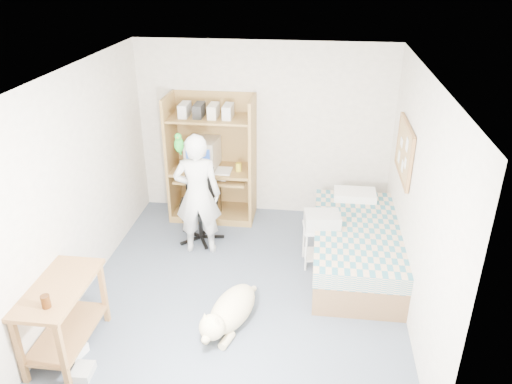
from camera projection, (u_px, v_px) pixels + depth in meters
floor at (244, 287)px, 5.83m from camera, size 4.00×4.00×0.00m
wall_back at (264, 131)px, 7.07m from camera, size 3.60×0.02×2.50m
wall_right at (417, 201)px, 5.08m from camera, size 0.02×4.00×2.50m
wall_left at (81, 182)px, 5.49m from camera, size 0.02×4.00×2.50m
ceiling at (241, 73)px, 4.74m from camera, size 3.60×4.00×0.02m
computer_hutch at (213, 163)px, 7.10m from camera, size 1.20×0.63×1.80m
bed at (356, 246)px, 6.10m from camera, size 1.02×2.02×0.66m
side_desk at (63, 308)px, 4.72m from camera, size 0.50×1.00×0.75m
corkboard at (404, 151)px, 5.80m from camera, size 0.04×0.94×0.66m
office_chair at (200, 215)px, 6.71m from camera, size 0.54×0.54×0.96m
person at (198, 195)px, 6.23m from camera, size 0.63×0.46×1.60m
parrot at (179, 144)px, 5.98m from camera, size 0.12×0.21×0.32m
dog at (230, 311)px, 5.15m from camera, size 0.58×1.11×0.43m
printer_cart at (321, 239)px, 6.13m from camera, size 0.48×0.41×0.53m
printer at (322, 220)px, 6.01m from camera, size 0.46×0.37×0.18m
crt_monitor at (203, 153)px, 7.06m from camera, size 0.46×0.48×0.40m
keyboard at (211, 177)px, 7.03m from camera, size 0.45×0.16×0.03m
pencil_cup at (239, 167)px, 6.98m from camera, size 0.08×0.08×0.12m
drink_glass at (46, 302)px, 4.31m from camera, size 0.08×0.08×0.12m
floor_box_a at (72, 350)px, 4.84m from camera, size 0.30×0.26×0.10m
floor_box_b at (83, 372)px, 4.60m from camera, size 0.19×0.23×0.08m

